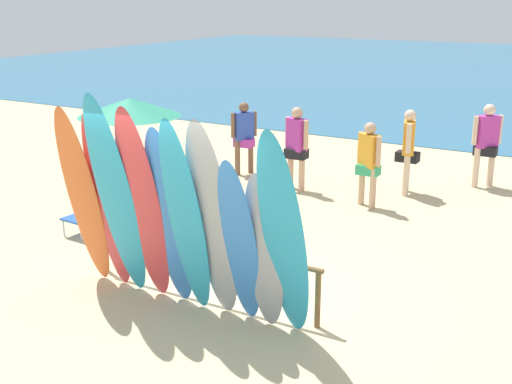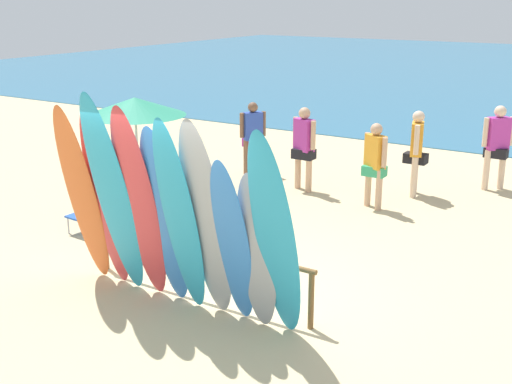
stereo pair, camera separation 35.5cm
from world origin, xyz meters
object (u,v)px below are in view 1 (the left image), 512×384
(surfboard_grey_6, at_px, (212,223))
(beach_chair_red, at_px, (88,208))
(surfboard_red_3, at_px, (143,207))
(beachgoer_midbeach, at_px, (244,133))
(surfboard_teal_9, at_px, (283,238))
(surfboard_rack, at_px, (201,254))
(surfboard_red_1, at_px, (107,202))
(beachgoer_near_rack, at_px, (297,143))
(beachgoer_strolling, at_px, (369,159))
(beachgoer_photographing, at_px, (486,140))
(beachgoer_by_water, at_px, (408,146))
(surfboard_orange_0, at_px, (83,198))
(surfboard_blue_7, at_px, (239,244))
(surfboard_blue_4, at_px, (170,219))
(surfboard_teal_5, at_px, (186,220))
(surfboard_grey_8, at_px, (264,253))
(beach_umbrella, at_px, (129,107))
(surfboard_teal_2, at_px, (116,199))

(surfboard_grey_6, height_order, beach_chair_red, surfboard_grey_6)
(surfboard_red_3, height_order, beachgoer_midbeach, surfboard_red_3)
(surfboard_teal_9, relative_size, beach_chair_red, 3.14)
(surfboard_rack, height_order, surfboard_red_1, surfboard_red_1)
(surfboard_red_1, xyz_separation_m, surfboard_teal_9, (2.60, -0.05, 0.02))
(beachgoer_near_rack, xyz_separation_m, beachgoer_strolling, (1.65, -0.34, -0.05))
(beachgoer_midbeach, bearing_deg, beachgoer_photographing, -35.50)
(surfboard_rack, relative_size, beachgoer_by_water, 2.04)
(surfboard_orange_0, height_order, surfboard_blue_7, surfboard_orange_0)
(surfboard_blue_4, xyz_separation_m, surfboard_teal_9, (1.59, -0.05, 0.07))
(surfboard_teal_5, bearing_deg, surfboard_grey_8, 9.16)
(surfboard_orange_0, xyz_separation_m, surfboard_teal_5, (1.68, -0.05, 0.01))
(surfboard_red_3, xyz_separation_m, beachgoer_by_water, (1.34, 6.41, -0.34))
(surfboard_grey_6, relative_size, beach_umbrella, 1.22)
(surfboard_blue_4, relative_size, beach_chair_red, 2.93)
(surfboard_red_1, relative_size, surfboard_red_3, 0.94)
(beachgoer_photographing, distance_m, beachgoer_by_water, 1.76)
(surfboard_teal_5, distance_m, beachgoer_strolling, 5.28)
(surfboard_rack, relative_size, beachgoer_near_rack, 2.03)
(beach_chair_red, bearing_deg, surfboard_orange_0, -41.71)
(beachgoer_strolling, xyz_separation_m, beach_umbrella, (-3.31, -2.68, 1.06))
(surfboard_teal_9, bearing_deg, surfboard_teal_5, -170.69)
(surfboard_red_3, bearing_deg, beachgoer_midbeach, 105.47)
(surfboard_red_3, bearing_deg, surfboard_red_1, 168.28)
(surfboard_red_1, distance_m, surfboard_teal_5, 1.34)
(surfboard_teal_5, distance_m, beach_chair_red, 3.68)
(beachgoer_by_water, bearing_deg, surfboard_rack, -25.12)
(beach_chair_red, bearing_deg, surfboard_grey_8, -14.86)
(surfboard_orange_0, bearing_deg, surfboard_blue_7, -3.72)
(surfboard_grey_8, height_order, beach_umbrella, beach_umbrella)
(beach_umbrella, bearing_deg, beachgoer_midbeach, 87.89)
(beachgoer_midbeach, bearing_deg, surfboard_grey_8, -111.14)
(beachgoer_near_rack, bearing_deg, beach_chair_red, 86.30)
(surfboard_orange_0, relative_size, surfboard_teal_9, 1.00)
(surfboard_rack, height_order, beachgoer_strolling, beachgoer_strolling)
(surfboard_teal_9, xyz_separation_m, beachgoer_strolling, (-0.94, 5.18, -0.34))
(surfboard_grey_8, bearing_deg, surfboard_orange_0, -176.61)
(beachgoer_by_water, relative_size, beach_umbrella, 0.79)
(beachgoer_photographing, distance_m, beach_umbrella, 7.17)
(surfboard_red_3, distance_m, beachgoer_midbeach, 6.47)
(surfboard_orange_0, distance_m, surfboard_teal_5, 1.68)
(surfboard_teal_2, bearing_deg, surfboard_grey_8, 2.49)
(surfboard_blue_7, relative_size, beachgoer_strolling, 1.36)
(surfboard_orange_0, bearing_deg, surfboard_grey_6, -4.81)
(surfboard_rack, relative_size, surfboard_blue_4, 1.42)
(surfboard_grey_6, bearing_deg, beach_umbrella, 142.78)
(beachgoer_midbeach, bearing_deg, beachgoer_strolling, -69.01)
(surfboard_blue_7, bearing_deg, surfboard_rack, 152.65)
(surfboard_blue_4, height_order, surfboard_grey_6, surfboard_grey_6)
(surfboard_grey_8, bearing_deg, surfboard_blue_7, -169.29)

